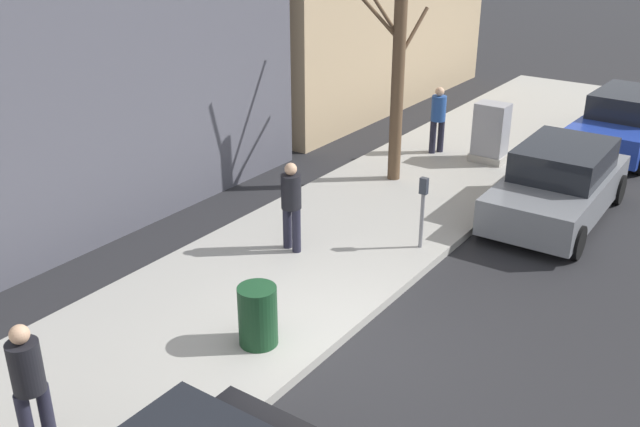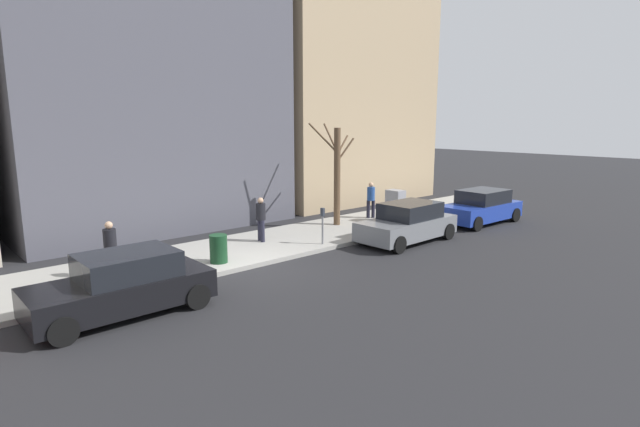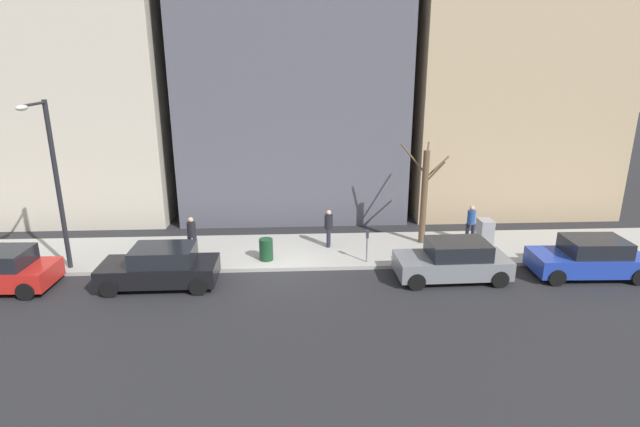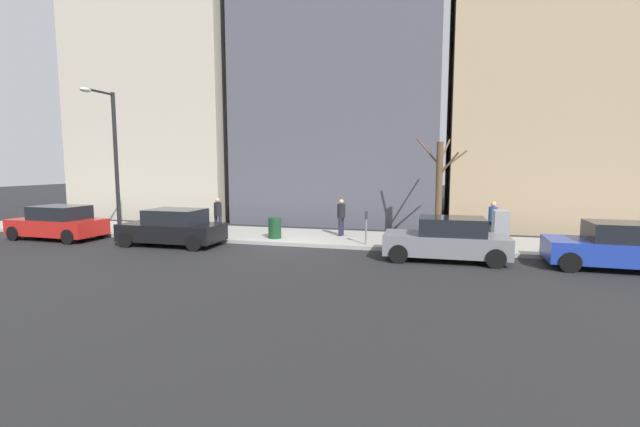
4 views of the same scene
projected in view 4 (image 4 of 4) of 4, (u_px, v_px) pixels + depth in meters
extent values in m
plane|color=#232326|center=(282.00, 246.00, 17.66)|extent=(120.00, 120.00, 0.00)
cube|color=#9E9B93|center=(297.00, 237.00, 19.57)|extent=(4.00, 36.00, 0.15)
cube|color=#1E389E|center=(618.00, 252.00, 13.60)|extent=(1.95, 4.26, 0.70)
cube|color=black|center=(627.00, 232.00, 13.47)|extent=(1.68, 2.25, 0.60)
cylinder|color=black|center=(570.00, 262.00, 13.27)|extent=(0.24, 0.65, 0.64)
cylinder|color=black|center=(557.00, 252.00, 14.89)|extent=(0.24, 0.65, 0.64)
cube|color=slate|center=(445.00, 244.00, 14.96)|extent=(1.87, 4.23, 0.70)
cube|color=black|center=(452.00, 226.00, 14.84)|extent=(1.64, 2.23, 0.60)
cylinder|color=black|center=(398.00, 254.00, 14.54)|extent=(0.23, 0.64, 0.64)
cylinder|color=black|center=(401.00, 245.00, 16.18)|extent=(0.23, 0.64, 0.64)
cylinder|color=black|center=(496.00, 259.00, 13.80)|extent=(0.23, 0.64, 0.64)
cylinder|color=black|center=(488.00, 249.00, 15.44)|extent=(0.23, 0.64, 0.64)
cube|color=black|center=(172.00, 232.00, 17.75)|extent=(1.80, 4.20, 0.70)
cube|color=black|center=(176.00, 216.00, 17.62)|extent=(1.60, 2.20, 0.60)
cylinder|color=black|center=(126.00, 240.00, 17.35)|extent=(0.22, 0.64, 0.64)
cylinder|color=black|center=(153.00, 233.00, 18.99)|extent=(0.22, 0.64, 0.64)
cylinder|color=black|center=(194.00, 243.00, 16.56)|extent=(0.22, 0.64, 0.64)
cylinder|color=black|center=(216.00, 236.00, 18.19)|extent=(0.22, 0.64, 0.64)
cube|color=red|center=(57.00, 227.00, 19.25)|extent=(1.96, 4.27, 0.70)
cube|color=black|center=(60.00, 212.00, 19.12)|extent=(1.68, 2.26, 0.60)
cylinder|color=black|center=(14.00, 233.00, 18.92)|extent=(0.24, 0.65, 0.64)
cylinder|color=black|center=(48.00, 228.00, 20.54)|extent=(0.24, 0.65, 0.64)
cylinder|color=black|center=(69.00, 237.00, 18.02)|extent=(0.24, 0.65, 0.64)
cylinder|color=black|center=(100.00, 231.00, 19.63)|extent=(0.24, 0.65, 0.64)
cylinder|color=slate|center=(366.00, 232.00, 17.14)|extent=(0.07, 0.07, 1.05)
cube|color=#2D333D|center=(366.00, 215.00, 17.07)|extent=(0.14, 0.10, 0.30)
cube|color=#A8A399|center=(500.00, 244.00, 16.69)|extent=(0.83, 0.61, 0.18)
cube|color=#939399|center=(501.00, 226.00, 16.61)|extent=(0.75, 0.55, 1.25)
cylinder|color=black|center=(116.00, 164.00, 19.95)|extent=(0.18, 0.18, 6.50)
cylinder|color=black|center=(100.00, 92.00, 18.83)|extent=(1.60, 0.10, 0.10)
ellipsoid|color=beige|center=(85.00, 90.00, 18.07)|extent=(0.56, 0.32, 0.20)
cylinder|color=brown|center=(439.00, 191.00, 18.32)|extent=(0.28, 0.28, 4.16)
cylinder|color=brown|center=(449.00, 164.00, 17.98)|extent=(0.30, 0.81, 1.03)
cylinder|color=brown|center=(428.00, 152.00, 18.62)|extent=(0.74, 1.07, 1.29)
cylinder|color=brown|center=(453.00, 161.00, 18.32)|extent=(0.54, 1.19, 0.99)
cylinder|color=brown|center=(444.00, 152.00, 18.70)|extent=(1.33, 0.52, 1.19)
cylinder|color=#14381E|center=(275.00, 228.00, 18.62)|extent=(0.56, 0.56, 0.90)
cylinder|color=#1E1E2D|center=(489.00, 231.00, 18.06)|extent=(0.16, 0.16, 0.82)
cylinder|color=#1E1E2D|center=(495.00, 232.00, 17.89)|extent=(0.16, 0.16, 0.82)
cylinder|color=#23478C|center=(493.00, 214.00, 17.90)|extent=(0.36, 0.36, 0.62)
sphere|color=tan|center=(493.00, 204.00, 17.85)|extent=(0.22, 0.22, 0.22)
cylinder|color=#1E1E2D|center=(340.00, 227.00, 19.20)|extent=(0.16, 0.16, 0.82)
cylinder|color=#1E1E2D|center=(342.00, 226.00, 19.42)|extent=(0.16, 0.16, 0.82)
cylinder|color=black|center=(341.00, 211.00, 19.23)|extent=(0.36, 0.36, 0.62)
sphere|color=tan|center=(341.00, 202.00, 19.18)|extent=(0.22, 0.22, 0.22)
cylinder|color=#1E1E2D|center=(216.00, 224.00, 20.14)|extent=(0.16, 0.16, 0.82)
cylinder|color=#1E1E2D|center=(220.00, 224.00, 20.03)|extent=(0.16, 0.16, 0.82)
cylinder|color=black|center=(218.00, 209.00, 20.01)|extent=(0.36, 0.36, 0.62)
sphere|color=tan|center=(217.00, 200.00, 19.96)|extent=(0.22, 0.22, 0.22)
cube|color=#4C4C56|center=(349.00, 58.00, 27.14)|extent=(11.36, 11.36, 20.25)
cube|color=#BCB29E|center=(182.00, 54.00, 29.65)|extent=(10.60, 10.60, 22.01)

